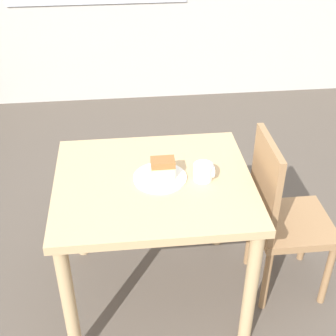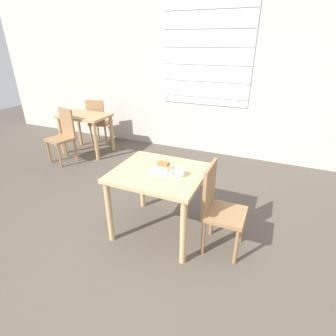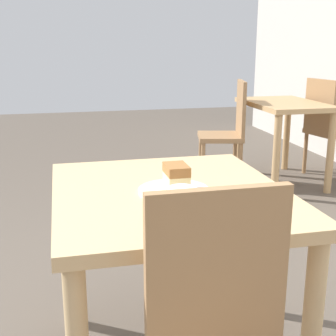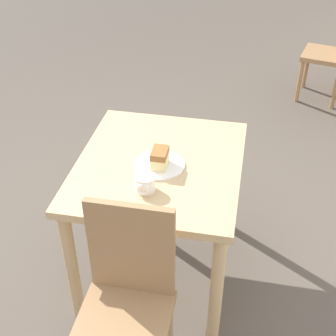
{
  "view_description": "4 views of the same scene",
  "coord_description": "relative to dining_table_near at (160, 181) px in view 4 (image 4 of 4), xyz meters",
  "views": [
    {
      "loc": [
        -0.25,
        -1.12,
        1.93
      ],
      "look_at": [
        -0.06,
        0.61,
        0.77
      ],
      "focal_mm": 50.0,
      "sensor_mm": 36.0,
      "label": 1
    },
    {
      "loc": [
        0.88,
        -1.5,
        1.88
      ],
      "look_at": [
        -0.05,
        0.63,
        0.75
      ],
      "focal_mm": 28.0,
      "sensor_mm": 36.0,
      "label": 2
    },
    {
      "loc": [
        1.35,
        0.24,
        1.22
      ],
      "look_at": [
        -0.12,
        0.58,
        0.8
      ],
      "focal_mm": 50.0,
      "sensor_mm": 36.0,
      "label": 3
    },
    {
      "loc": [
        1.66,
        0.98,
        2.02
      ],
      "look_at": [
        -0.03,
        0.65,
        0.76
      ],
      "focal_mm": 50.0,
      "sensor_mm": 36.0,
      "label": 4
    }
  ],
  "objects": [
    {
      "name": "coffee_mug",
      "position": [
        0.22,
        -0.01,
        0.15
      ],
      "size": [
        0.1,
        0.09,
        0.08
      ],
      "color": "white",
      "rests_on": "dining_table_near"
    },
    {
      "name": "ground_plane",
      "position": [
        0.13,
        -0.59,
        -0.61
      ],
      "size": [
        14.0,
        14.0,
        0.0
      ],
      "primitive_type": "plane",
      "color": "brown"
    },
    {
      "name": "chair_far_corner",
      "position": [
        -2.28,
        1.06,
        -0.14
      ],
      "size": [
        0.45,
        0.45,
        0.89
      ],
      "rotation": [
        0.0,
        0.0,
        -0.23
      ],
      "color": "#9E754C",
      "rests_on": "ground_plane"
    },
    {
      "name": "plate",
      "position": [
        0.03,
        0.01,
        0.12
      ],
      "size": [
        0.24,
        0.24,
        0.01
      ],
      "color": "white",
      "rests_on": "dining_table_near"
    },
    {
      "name": "cake_slice",
      "position": [
        0.04,
        0.01,
        0.17
      ],
      "size": [
        0.11,
        0.07,
        0.09
      ],
      "color": "beige",
      "rests_on": "plate"
    },
    {
      "name": "chair_near_window",
      "position": [
        0.62,
        -0.01,
        -0.14
      ],
      "size": [
        0.37,
        0.37,
        0.89
      ],
      "rotation": [
        0.0,
        0.0,
        1.57
      ],
      "color": "#9E754C",
      "rests_on": "ground_plane"
    },
    {
      "name": "dining_table_near",
      "position": [
        0.0,
        0.0,
        0.0
      ],
      "size": [
        0.89,
        0.78,
        0.72
      ],
      "color": "tan",
      "rests_on": "ground_plane"
    }
  ]
}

